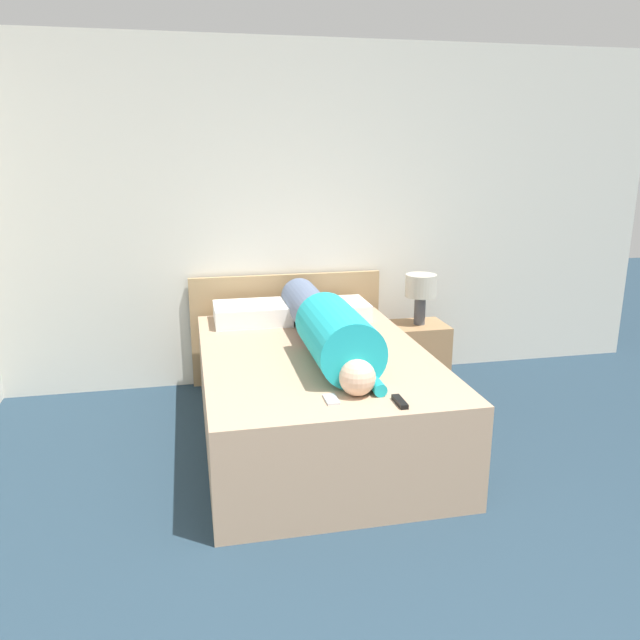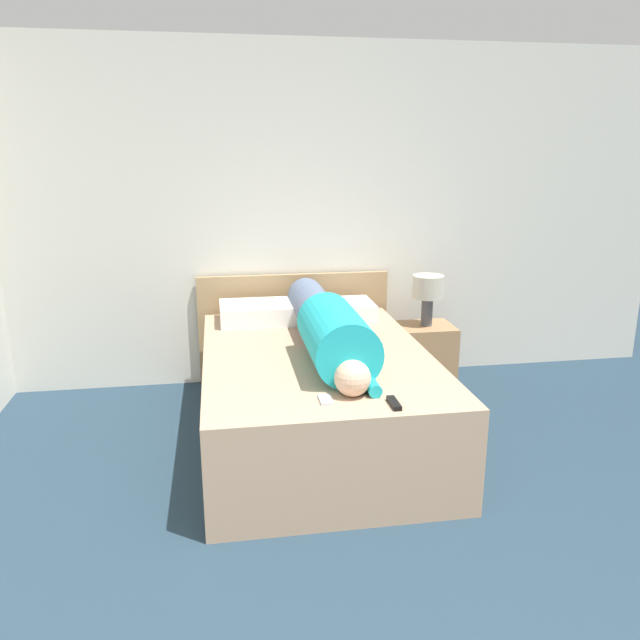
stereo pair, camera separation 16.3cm
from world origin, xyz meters
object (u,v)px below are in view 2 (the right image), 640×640
cell_phone (326,400)px  nightstand (425,357)px  person_lying (328,327)px  tv_remote (394,403)px  bed (316,396)px  pillow_second (338,310)px  pillow_near_headboard (258,313)px  table_lamp (428,290)px

cell_phone → nightstand: bearing=55.4°
person_lying → tv_remote: 0.91m
bed → person_lying: 0.46m
bed → nightstand: 1.23m
bed → person_lying: size_ratio=1.14×
pillow_second → pillow_near_headboard: bearing=180.0°
bed → tv_remote: bearing=-74.3°
pillow_second → cell_phone: pillow_second is taller
table_lamp → tv_remote: bearing=-113.9°
nightstand → table_lamp: table_lamp is taller
pillow_near_headboard → pillow_second: pillow_near_headboard is taller
person_lying → pillow_second: person_lying is taller
pillow_near_headboard → cell_phone: bearing=-81.4°
table_lamp → pillow_near_headboard: 1.29m
bed → pillow_near_headboard: (-0.31, 0.77, 0.36)m
person_lying → cell_phone: size_ratio=13.79×
tv_remote → pillow_second: bearing=88.6°
pillow_near_headboard → pillow_second: (0.60, 0.00, -0.01)m
table_lamp → pillow_second: 0.70m
pillow_second → tv_remote: 1.66m
table_lamp → pillow_second: table_lamp is taller
nightstand → pillow_near_headboard: (-1.28, 0.02, 0.41)m
pillow_near_headboard → tv_remote: pillow_near_headboard is taller
tv_remote → pillow_near_headboard: bearing=108.6°
table_lamp → pillow_near_headboard: size_ratio=0.71×
nightstand → person_lying: person_lying is taller
pillow_second → tv_remote: (-0.04, -1.66, -0.05)m
bed → tv_remote: (0.25, -0.89, 0.31)m
pillow_near_headboard → pillow_second: size_ratio=1.05×
nightstand → cell_phone: (-1.05, -1.52, 0.34)m
nightstand → table_lamp: bearing=-76.0°
bed → pillow_second: pillow_second is taller
pillow_near_headboard → tv_remote: 1.75m
bed → table_lamp: 1.32m
nightstand → table_lamp: size_ratio=1.31×
person_lying → pillow_near_headboard: size_ratio=3.28×
table_lamp → pillow_second: (-0.69, 0.02, -0.13)m
pillow_second → person_lying: bearing=-105.6°
nightstand → cell_phone: size_ratio=3.93×
bed → tv_remote: tv_remote is taller
bed → nightstand: size_ratio=3.99×
pillow_second → tv_remote: size_ratio=3.46×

